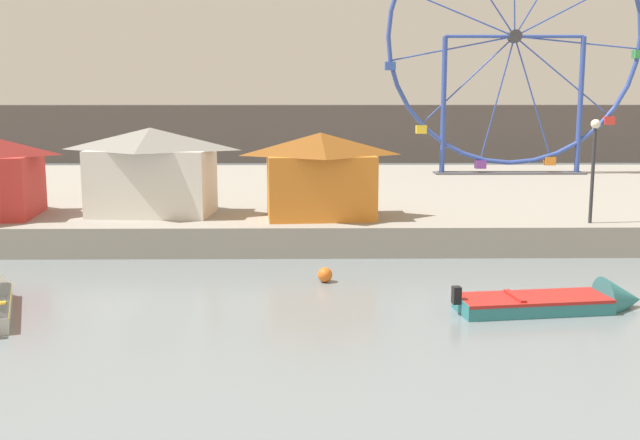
% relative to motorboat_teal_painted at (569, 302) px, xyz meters
% --- Properties ---
extents(quay_promenade, '(110.00, 21.79, 1.04)m').
position_rel_motorboat_teal_painted_xyz_m(quay_promenade, '(-3.58, 17.06, 0.30)').
color(quay_promenade, gray).
rests_on(quay_promenade, ground_plane).
extents(distant_town_skyline, '(140.00, 3.00, 4.40)m').
position_rel_motorboat_teal_painted_xyz_m(distant_town_skyline, '(-3.58, 41.70, 1.98)').
color(distant_town_skyline, '#564C47').
rests_on(distant_town_skyline, ground_plane).
extents(motorboat_teal_painted, '(5.14, 1.95, 1.27)m').
position_rel_motorboat_teal_painted_xyz_m(motorboat_teal_painted, '(0.00, 0.00, 0.00)').
color(motorboat_teal_painted, teal).
rests_on(motorboat_teal_painted, ground_plane).
extents(ferris_wheel_blue_frame, '(13.84, 1.20, 14.15)m').
position_rel_motorboat_teal_painted_xyz_m(ferris_wheel_blue_frame, '(4.25, 22.93, 7.93)').
color(ferris_wheel_blue_frame, '#334CA8').
rests_on(ferris_wheel_blue_frame, quay_promenade).
extents(carnival_booth_white_ticket, '(4.96, 3.29, 3.18)m').
position_rel_motorboat_teal_painted_xyz_m(carnival_booth_white_ticket, '(-12.43, 9.13, 2.48)').
color(carnival_booth_white_ticket, silver).
rests_on(carnival_booth_white_ticket, quay_promenade).
extents(carnival_booth_orange_canopy, '(4.34, 3.12, 3.05)m').
position_rel_motorboat_teal_painted_xyz_m(carnival_booth_orange_canopy, '(-6.26, 8.35, 2.41)').
color(carnival_booth_orange_canopy, orange).
rests_on(carnival_booth_orange_canopy, quay_promenade).
extents(promenade_lamp_far, '(0.32, 0.32, 3.56)m').
position_rel_motorboat_teal_painted_xyz_m(promenade_lamp_far, '(3.03, 7.08, 3.18)').
color(promenade_lamp_far, '#2D2D33').
rests_on(promenade_lamp_far, quay_promenade).
extents(mooring_buoy_orange, '(0.44, 0.44, 0.44)m').
position_rel_motorboat_teal_painted_xyz_m(mooring_buoy_orange, '(-6.20, 2.99, 0.00)').
color(mooring_buoy_orange, orange).
rests_on(mooring_buoy_orange, ground_plane).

